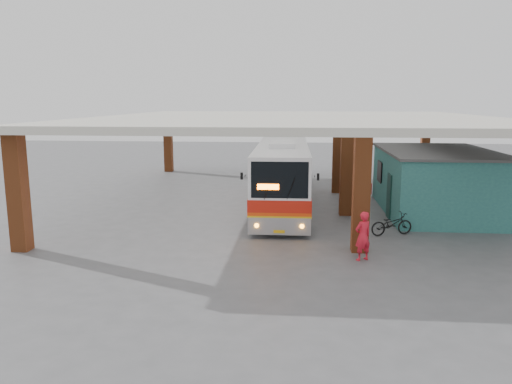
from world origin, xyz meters
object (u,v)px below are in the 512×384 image
object	(u,v)px
coach_bus	(282,175)
motorcycle	(392,224)
red_chair	(368,191)
pedestrian	(363,236)

from	to	relation	value
coach_bus	motorcycle	world-z (taller)	coach_bus
red_chair	motorcycle	bearing A→B (deg)	-110.21
motorcycle	pedestrian	distance (m)	3.81
coach_bus	pedestrian	bearing A→B (deg)	-70.49
coach_bus	red_chair	xyz separation A→B (m)	(4.79, 3.29, -1.37)
pedestrian	red_chair	distance (m)	11.72
coach_bus	motorcycle	distance (m)	6.88
motorcycle	red_chair	distance (m)	8.15
motorcycle	red_chair	world-z (taller)	motorcycle
pedestrian	red_chair	bearing A→B (deg)	-130.20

